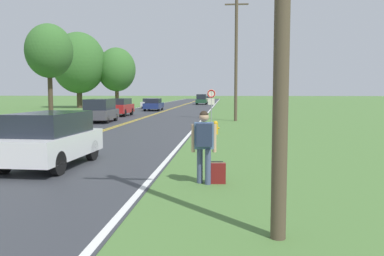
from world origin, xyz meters
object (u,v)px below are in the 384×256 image
car_dark_blue_sedan_mid_far (154,104)px  tree_behind_sign (49,51)px  car_champagne_hatchback_horizon (209,99)px  fire_hydrant (216,127)px  tree_right_cluster (79,63)px  car_dark_green_suv_distant (202,99)px  car_dark_grey_van_approaching (100,110)px  hitchhiker_person (204,140)px  car_red_suv_mid_near (120,107)px  traffic_sign (211,98)px  car_silver_sedan_receding (151,103)px  tree_mid_treeline (117,70)px  car_white_suv_nearest (51,138)px  suitcase (217,173)px

car_dark_blue_sedan_mid_far → tree_behind_sign: bearing=150.9°
car_champagne_hatchback_horizon → fire_hydrant: bearing=1.2°
fire_hydrant → car_dark_blue_sedan_mid_far: car_dark_blue_sedan_mid_far is taller
car_dark_blue_sedan_mid_far → tree_right_cluster: bearing=57.4°
car_dark_green_suv_distant → car_dark_grey_van_approaching: bearing=-7.0°
hitchhiker_person → car_red_suv_mid_near: (-9.35, 27.32, -0.24)m
traffic_sign → car_silver_sedan_receding: bearing=109.0°
traffic_sign → car_dark_grey_van_approaching: bearing=170.4°
hitchhiker_person → car_champagne_hatchback_horizon: (-3.03, 72.56, -0.36)m
tree_right_cluster → car_champagne_hatchback_horizon: 32.49m
hitchhiker_person → fire_hydrant: 11.86m
tree_mid_treeline → car_silver_sedan_receding: bearing=-16.1°
tree_right_cluster → car_silver_sedan_receding: 11.42m
traffic_sign → car_dark_blue_sedan_mid_far: (-7.62, 19.78, -1.09)m
traffic_sign → car_champagne_hatchback_horizon: size_ratio=0.65×
car_white_suv_nearest → car_dark_grey_van_approaching: size_ratio=1.02×
hitchhiker_person → suitcase: bearing=-78.4°
car_champagne_hatchback_horizon → car_dark_blue_sedan_mid_far: bearing=-10.0°
tree_behind_sign → car_white_suv_nearest: (10.28, -23.15, -4.95)m
car_silver_sedan_receding → traffic_sign: bearing=-159.0°
traffic_sign → car_dark_grey_van_approaching: 8.54m
hitchhiker_person → car_red_suv_mid_near: 28.88m
tree_mid_treeline → car_dark_grey_van_approaching: bearing=-77.3°
car_white_suv_nearest → car_dark_green_suv_distant: size_ratio=0.89×
fire_hydrant → hitchhiker_person: bearing=-89.9°
car_silver_sedan_receding → tree_mid_treeline: bearing=75.9°
tree_mid_treeline → car_champagne_hatchback_horizon: bearing=64.8°
suitcase → car_dark_grey_van_approaching: 21.62m
car_red_suv_mid_near → car_dark_green_suv_distant: 34.55m
suitcase → tree_behind_sign: bearing=27.0°
hitchhiker_person → car_champagne_hatchback_horizon: hitchhiker_person is taller
car_dark_blue_sedan_mid_far → car_silver_sedan_receding: bearing=12.4°
car_dark_blue_sedan_mid_far → car_silver_sedan_receding: 7.78m
traffic_sign → car_dark_grey_van_approaching: traffic_sign is taller
car_dark_grey_van_approaching → car_red_suv_mid_near: (-0.49, 7.67, -0.01)m
car_red_suv_mid_near → car_dark_blue_sedan_mid_far: 10.77m
suitcase → car_dark_blue_sedan_mid_far: bearing=7.9°
tree_behind_sign → car_champagne_hatchback_horizon: 49.22m
tree_behind_sign → car_white_suv_nearest: size_ratio=2.00×
suitcase → car_dark_green_suv_distant: size_ratio=0.12×
car_silver_sedan_receding → car_champagne_hatchback_horizon: bearing=-12.2°
fire_hydrant → tree_mid_treeline: (-15.00, 35.25, 5.00)m
suitcase → traffic_sign: 18.23m
car_white_suv_nearest → car_silver_sedan_receding: size_ratio=0.84×
fire_hydrant → car_dark_green_suv_distant: 49.73m
traffic_sign → car_white_suv_nearest: (-4.30, -16.29, -0.96)m
car_dark_blue_sedan_mid_far → car_silver_sedan_receding: size_ratio=0.92×
suitcase → fire_hydrant: (-0.34, 11.74, 0.11)m
tree_mid_treeline → car_silver_sedan_receding: size_ratio=1.72×
traffic_sign → car_dark_green_suv_distant: (-3.27, 43.17, -0.90)m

